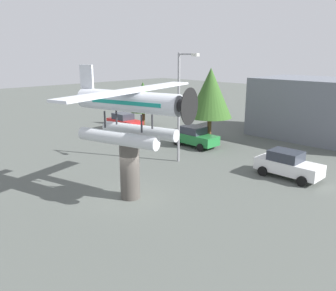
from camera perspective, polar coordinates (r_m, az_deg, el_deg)
The scene contains 10 objects.
ground_plane at distance 20.02m, azimuth -6.17°, elevation -8.50°, with size 140.00×140.00×0.00m, color #515651.
display_pedestal at distance 19.42m, azimuth -6.31°, elevation -3.98°, with size 1.10×1.10×3.33m, color #4C4742.
floatplane_monument at distance 18.53m, azimuth -6.28°, elevation 5.75°, with size 7.18×10.33×4.00m.
car_near_red at distance 37.32m, azimuth -7.24°, elevation 3.93°, with size 4.20×2.02×1.76m.
car_mid_green at distance 30.44m, azimuth 4.39°, elevation 1.51°, with size 4.20×2.02×1.76m.
car_far_white at distance 24.06m, azimuth 19.13°, elevation -2.95°, with size 4.20×2.02×1.76m.
streetlight_primary at distance 25.19m, azimuth 2.10°, elevation 7.40°, with size 1.84×0.28×7.98m.
storefront_building at distance 36.02m, azimuth 24.35°, elevation 5.46°, with size 12.50×7.55×5.63m, color slate.
tree_west at distance 39.11m, azimuth -4.12°, elevation 7.96°, with size 2.98×2.98×4.87m.
tree_east at distance 30.31m, azimuth 7.00°, elevation 8.57°, with size 3.82×3.82×6.76m.
Camera 1 is at (14.45, -11.35, 7.93)m, focal length 37.01 mm.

